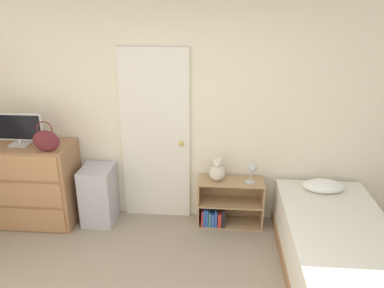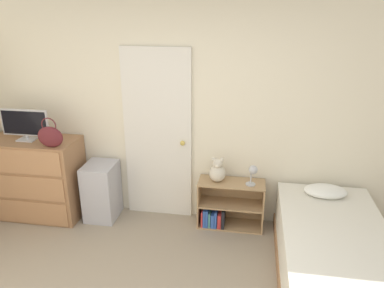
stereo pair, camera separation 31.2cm
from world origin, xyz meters
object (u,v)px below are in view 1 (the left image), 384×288
object	(u,v)px
teddy_bear	(217,170)
desk_lamp	(252,170)
bed	(336,248)
tv	(17,129)
storage_bin	(99,195)
handbag	(46,140)
dresser	(30,184)
bookshelf	(225,206)

from	to	relation	value
teddy_bear	desk_lamp	bearing A→B (deg)	-6.19
desk_lamp	bed	xyz separation A→B (m)	(0.76, -0.72, -0.45)
tv	desk_lamp	bearing A→B (deg)	1.80
storage_bin	teddy_bear	bearing A→B (deg)	2.32
handbag	storage_bin	size ratio (longest dim) A/B	0.49
desk_lamp	bed	world-z (taller)	desk_lamp
dresser	tv	bearing A→B (deg)	-164.03
tv	storage_bin	distance (m)	1.15
dresser	storage_bin	distance (m)	0.80
dresser	bookshelf	world-z (taller)	dresser
bookshelf	dresser	bearing A→B (deg)	-176.96
bed	teddy_bear	bearing A→B (deg)	146.33
handbag	storage_bin	bearing A→B (deg)	29.16
handbag	desk_lamp	xyz separation A→B (m)	(2.18, 0.25, -0.37)
handbag	storage_bin	distance (m)	0.89
tv	desk_lamp	size ratio (longest dim) A/B	2.39
teddy_bear	tv	bearing A→B (deg)	-176.78
teddy_bear	dresser	bearing A→B (deg)	-176.96
bookshelf	bed	world-z (taller)	bed
tv	bed	bearing A→B (deg)	-10.95
desk_lamp	handbag	bearing A→B (deg)	-173.48
handbag	storage_bin	world-z (taller)	handbag
storage_bin	teddy_bear	size ratio (longest dim) A/B	2.42
tv	teddy_bear	xyz separation A→B (m)	(2.18, 0.12, -0.47)
desk_lamp	bed	bearing A→B (deg)	-43.54
desk_lamp	bookshelf	bearing A→B (deg)	170.38
handbag	teddy_bear	distance (m)	1.86
desk_lamp	dresser	bearing A→B (deg)	-178.38
handbag	tv	bearing A→B (deg)	156.76
storage_bin	bed	size ratio (longest dim) A/B	0.37
handbag	bed	xyz separation A→B (m)	(2.94, -0.48, -0.82)
handbag	bookshelf	xyz separation A→B (m)	(1.89, 0.30, -0.86)
tv	storage_bin	world-z (taller)	tv
dresser	bed	distance (m)	3.37
storage_bin	bed	distance (m)	2.62
tv	bookshelf	size ratio (longest dim) A/B	0.76
teddy_bear	storage_bin	bearing A→B (deg)	-177.68
tv	bookshelf	world-z (taller)	tv
teddy_bear	desk_lamp	xyz separation A→B (m)	(0.39, -0.04, 0.04)
tv	storage_bin	bearing A→B (deg)	4.74
tv	handbag	size ratio (longest dim) A/B	1.69
storage_bin	bookshelf	size ratio (longest dim) A/B	0.92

